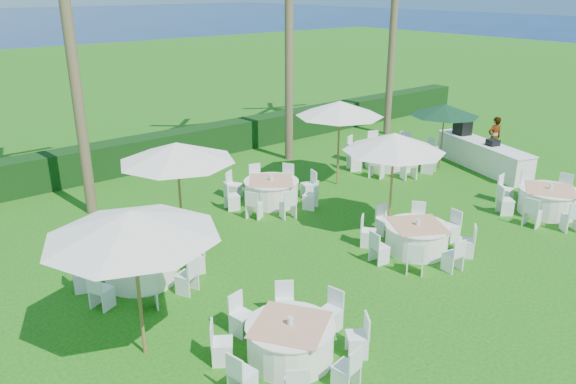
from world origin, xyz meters
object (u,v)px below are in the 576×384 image
Objects in this scene: umbrella_b at (394,142)px; umbrella_green at (445,110)px; banquet_table_b at (417,237)px; banquet_table_f at (391,155)px; banquet_table_d at (141,265)px; buffet_table at (482,154)px; umbrella_a at (132,224)px; banquet_table_c at (548,200)px; staff_person at (494,138)px; banquet_table_e at (271,191)px; umbrella_c at (177,152)px; umbrella_d at (340,109)px; banquet_table_a at (290,341)px.

umbrella_b is 1.14× the size of umbrella_green.
banquet_table_f reaches higher than banquet_table_b.
banquet_table_f is (11.33, 2.20, 0.06)m from banquet_table_d.
banquet_table_d is 0.66× the size of buffet_table.
umbrella_a reaches higher than banquet_table_d.
staff_person is (3.90, 4.33, 0.44)m from banquet_table_c.
buffet_table is 2.67× the size of staff_person.
banquet_table_e is 1.01× the size of umbrella_c.
umbrella_a is 1.05× the size of umbrella_c.
banquet_table_e is at bearing 35.22° from umbrella_a.
umbrella_c is (-9.81, 5.02, 2.20)m from banquet_table_c.
banquet_table_c is 4.49m from buffet_table.
umbrella_d is 1.76× the size of staff_person.
staff_person reaches higher than banquet_table_d.
umbrella_c is at bearing 16.34° from staff_person.
banquet_table_d is 15.43m from staff_person.
umbrella_b reaches higher than banquet_table_c.
staff_person is (9.96, -1.67, 0.44)m from banquet_table_e.
banquet_table_b is at bearing -3.44° from umbrella_a.
umbrella_a is (-12.52, -4.84, 2.23)m from banquet_table_f.
banquet_table_c reaches higher than banquet_table_a.
staff_person reaches higher than banquet_table_a.
umbrella_a is (-2.05, 1.88, 2.30)m from banquet_table_a.
umbrella_b is at bearing -113.97° from umbrella_d.
banquet_table_d is at bearing 20.60° from staff_person.
banquet_table_e is 0.90× the size of banquet_table_f.
banquet_table_e is 4.66m from umbrella_b.
banquet_table_b is 7.85m from umbrella_a.
banquet_table_a is at bearing -42.46° from umbrella_a.
umbrella_a reaches higher than staff_person.
umbrella_a is 1.87× the size of staff_person.
buffet_table is at bearing -5.61° from umbrella_c.
umbrella_d is at bearing 68.30° from banquet_table_b.
banquet_table_d is 1.03× the size of umbrella_b.
staff_person is (14.55, 4.89, 0.46)m from banquet_table_a.
umbrella_d is at bearing 6.11° from staff_person.
umbrella_green is at bearing 4.09° from banquet_table_d.
banquet_table_c is at bearing 2.98° from banquet_table_a.
umbrella_c is (2.89, 3.70, -0.07)m from umbrella_a.
umbrella_c is at bearing 52.03° from umbrella_a.
banquet_table_a is 1.15× the size of umbrella_green.
umbrella_c is (-4.61, 4.15, 2.23)m from banquet_table_b.
buffet_table is (13.84, -0.13, 0.15)m from banquet_table_d.
banquet_table_b is at bearing -26.08° from banquet_table_d.
umbrella_b is at bearing -139.19° from banquet_table_f.
umbrella_a reaches higher than banquet_table_a.
banquet_table_c is at bearing 67.24° from staff_person.
banquet_table_f is 1.12× the size of umbrella_c.
umbrella_green is at bearing -43.75° from banquet_table_f.
banquet_table_d is 0.99× the size of umbrella_c.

